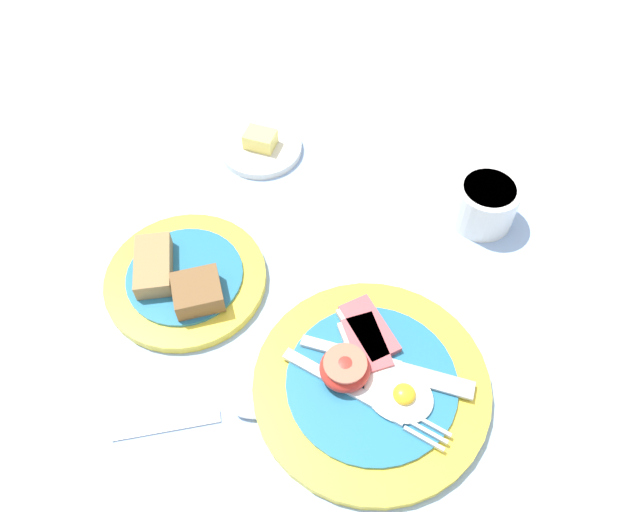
% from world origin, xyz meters
% --- Properties ---
extents(ground_plane, '(3.00, 3.00, 0.00)m').
position_xyz_m(ground_plane, '(0.00, 0.00, 0.00)').
color(ground_plane, '#93B2DB').
extents(breakfast_plate, '(0.25, 0.25, 0.04)m').
position_xyz_m(breakfast_plate, '(0.12, -0.01, 0.01)').
color(breakfast_plate, yellow).
rests_on(breakfast_plate, ground_plane).
extents(bread_plate, '(0.19, 0.19, 0.04)m').
position_xyz_m(bread_plate, '(-0.13, -0.01, 0.01)').
color(bread_plate, yellow).
rests_on(bread_plate, ground_plane).
extents(sugar_cup, '(0.08, 0.08, 0.06)m').
position_xyz_m(sugar_cup, '(0.13, 0.26, 0.03)').
color(sugar_cup, white).
rests_on(sugar_cup, ground_plane).
extents(butter_dish, '(0.11, 0.11, 0.03)m').
position_xyz_m(butter_dish, '(-0.17, 0.22, 0.01)').
color(butter_dish, silver).
rests_on(butter_dish, ground_plane).
extents(teaspoon_by_saucer, '(0.16, 0.14, 0.01)m').
position_xyz_m(teaspoon_by_saucer, '(0.02, -0.10, 0.01)').
color(teaspoon_by_saucer, silver).
rests_on(teaspoon_by_saucer, ground_plane).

